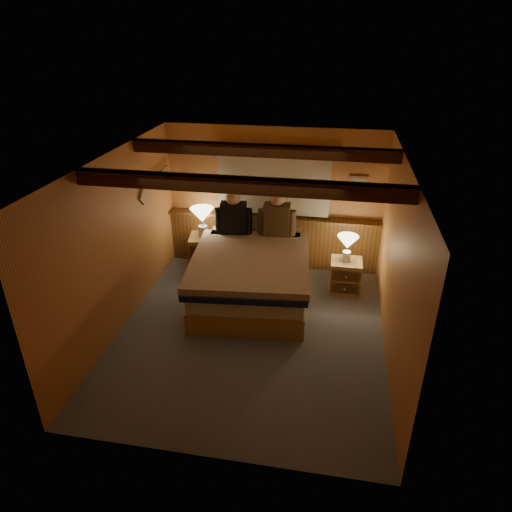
% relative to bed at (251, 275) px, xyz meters
% --- Properties ---
extents(floor, '(4.20, 4.20, 0.00)m').
position_rel_bed_xyz_m(floor, '(0.16, -0.88, -0.39)').
color(floor, slate).
rests_on(floor, ground).
extents(ceiling, '(4.20, 4.20, 0.00)m').
position_rel_bed_xyz_m(ceiling, '(0.16, -0.88, 2.01)').
color(ceiling, '#B57B44').
rests_on(ceiling, wall_back).
extents(wall_back, '(3.60, 0.00, 3.60)m').
position_rel_bed_xyz_m(wall_back, '(0.16, 1.22, 0.81)').
color(wall_back, '#DB8B4E').
rests_on(wall_back, floor).
extents(wall_left, '(0.00, 4.20, 4.20)m').
position_rel_bed_xyz_m(wall_left, '(-1.64, -0.88, 0.81)').
color(wall_left, '#DB8B4E').
rests_on(wall_left, floor).
extents(wall_right, '(0.00, 4.20, 4.20)m').
position_rel_bed_xyz_m(wall_right, '(1.96, -0.88, 0.81)').
color(wall_right, '#DB8B4E').
rests_on(wall_right, floor).
extents(wall_front, '(3.60, 0.00, 3.60)m').
position_rel_bed_xyz_m(wall_front, '(0.16, -2.98, 0.81)').
color(wall_front, '#DB8B4E').
rests_on(wall_front, floor).
extents(wainscot, '(3.60, 0.23, 0.94)m').
position_rel_bed_xyz_m(wainscot, '(0.16, 1.15, 0.09)').
color(wainscot, brown).
rests_on(wainscot, wall_back).
extents(curtain_window, '(2.18, 0.09, 1.11)m').
position_rel_bed_xyz_m(curtain_window, '(0.16, 1.15, 1.13)').
color(curtain_window, '#432510').
rests_on(curtain_window, wall_back).
extents(ceiling_beams, '(3.60, 1.65, 0.16)m').
position_rel_bed_xyz_m(ceiling_beams, '(0.16, -0.73, 1.92)').
color(ceiling_beams, '#432510').
rests_on(ceiling_beams, ceiling).
extents(coat_rail, '(0.05, 0.55, 0.24)m').
position_rel_bed_xyz_m(coat_rail, '(-1.56, 0.69, 1.28)').
color(coat_rail, silver).
rests_on(coat_rail, wall_left).
extents(framed_print, '(0.30, 0.04, 0.25)m').
position_rel_bed_xyz_m(framed_print, '(1.51, 1.19, 1.16)').
color(framed_print, tan).
rests_on(framed_print, wall_back).
extents(bed, '(1.89, 2.35, 0.75)m').
position_rel_bed_xyz_m(bed, '(0.00, 0.00, 0.00)').
color(bed, '#AD884A').
rests_on(bed, floor).
extents(nightstand_left, '(0.60, 0.56, 0.59)m').
position_rel_bed_xyz_m(nightstand_left, '(-0.95, 0.85, -0.10)').
color(nightstand_left, '#AD884A').
rests_on(nightstand_left, floor).
extents(nightstand_right, '(0.48, 0.44, 0.53)m').
position_rel_bed_xyz_m(nightstand_right, '(1.43, 0.47, -0.13)').
color(nightstand_right, '#AD884A').
rests_on(nightstand_right, floor).
extents(lamp_left, '(0.39, 0.39, 0.52)m').
position_rel_bed_xyz_m(lamp_left, '(-0.98, 0.84, 0.56)').
color(lamp_left, silver).
rests_on(lamp_left, nightstand_left).
extents(lamp_right, '(0.33, 0.33, 0.43)m').
position_rel_bed_xyz_m(lamp_right, '(1.41, 0.47, 0.44)').
color(lamp_right, silver).
rests_on(lamp_right, nightstand_right).
extents(person_left, '(0.61, 0.29, 0.74)m').
position_rel_bed_xyz_m(person_left, '(-0.43, 0.74, 0.65)').
color(person_left, black).
rests_on(person_left, bed).
extents(person_right, '(0.61, 0.25, 0.74)m').
position_rel_bed_xyz_m(person_right, '(0.28, 0.80, 0.65)').
color(person_right, '#46321C').
rests_on(person_right, bed).
extents(duffel_bag, '(0.52, 0.34, 0.36)m').
position_rel_bed_xyz_m(duffel_bag, '(-0.81, 0.21, -0.24)').
color(duffel_bag, black).
rests_on(duffel_bag, floor).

